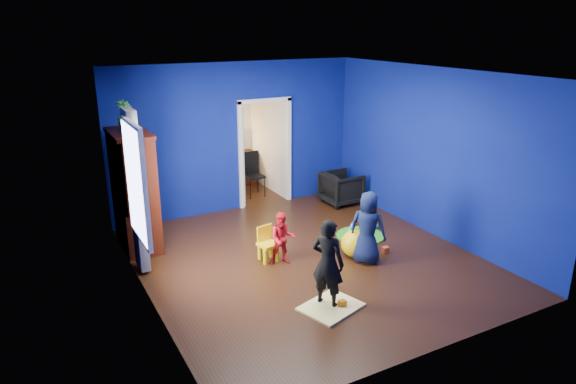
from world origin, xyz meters
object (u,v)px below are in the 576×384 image
hopper_ball (355,243)px  vase (132,128)px  play_mat (360,236)px  toddler_red (283,238)px  child_navy (368,228)px  crt_tv (137,188)px  child_black (328,263)px  folding_chair (254,175)px  study_desk (237,169)px  kid_chair (268,246)px  armchair (341,188)px  tv_armoire (134,191)px

hopper_ball → vase: bearing=149.4°
play_mat → toddler_red: bearing=-170.1°
child_navy → hopper_ball: 0.44m
crt_tv → hopper_ball: size_ratio=1.57×
child_black → folding_chair: (1.06, 4.60, -0.15)m
play_mat → child_navy: bearing=-120.8°
study_desk → kid_chair: bearing=-106.1°
armchair → tv_armoire: (-4.21, -0.19, 0.65)m
crt_tv → hopper_ball: 3.65m
vase → study_desk: bearing=44.3°
tv_armoire → hopper_ball: (2.96, -2.05, -0.76)m
armchair → kid_chair: size_ratio=1.46×
child_navy → crt_tv: (-2.97, 2.30, 0.44)m
hopper_ball → child_navy: bearing=-78.7°
child_black → kid_chair: (-0.09, 1.58, -0.36)m
toddler_red → hopper_ball: toddler_red is taller
crt_tv → kid_chair: bearing=-43.2°
tv_armoire → crt_tv: (0.04, 0.00, 0.04)m
armchair → vase: bearing=95.9°
kid_chair → folding_chair: folding_chair is taller
toddler_red → study_desk: size_ratio=0.96×
toddler_red → tv_armoire: tv_armoire is taller
armchair → study_desk: bearing=30.8°
hopper_ball → folding_chair: folding_chair is taller
child_navy → armchair: bearing=-65.0°
toddler_red → play_mat: (1.71, 0.30, -0.41)m
crt_tv → folding_chair: crt_tv is taller
tv_armoire → play_mat: size_ratio=2.33×
toddler_red → study_desk: bearing=96.7°
play_mat → armchair: bearing=67.1°
crt_tv → kid_chair: (1.63, -1.53, -0.77)m
kid_chair → play_mat: kid_chair is taller
armchair → vase: size_ratio=3.33×
tv_armoire → hopper_ball: 3.68m
vase → crt_tv: (0.04, 0.30, -1.05)m
child_black → tv_armoire: size_ratio=0.62×
crt_tv → child_black: bearing=-61.0°
vase → play_mat: vase is taller
vase → folding_chair: size_ratio=0.24×
hopper_ball → kid_chair: 1.39m
hopper_ball → kid_chair: bearing=157.9°
hopper_ball → play_mat: hopper_ball is taller
folding_chair → armchair: bearing=-43.2°
child_black → play_mat: (1.76, 1.68, -0.60)m
child_navy → tv_armoire: tv_armoire is taller
armchair → play_mat: armchair is taller
armchair → folding_chair: folding_chair is taller
kid_chair → study_desk: study_desk is taller
child_navy → play_mat: 1.16m
child_black → hopper_ball: (1.20, 1.06, -0.39)m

